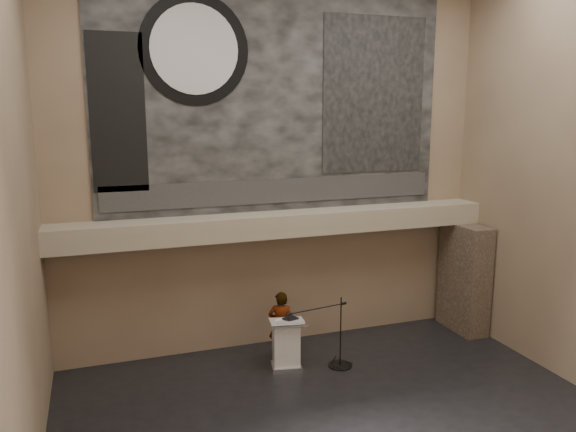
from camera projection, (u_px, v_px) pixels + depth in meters
name	position (u px, v px, depth m)	size (l,w,h in m)	color
floor	(348.00, 428.00, 9.83)	(10.00, 10.00, 0.00)	black
wall_back	(276.00, 164.00, 12.73)	(10.00, 0.02, 8.50)	#7D644F
wall_front	(538.00, 243.00, 5.32)	(10.00, 0.02, 8.50)	#7D644F
wall_left	(11.00, 205.00, 7.40)	(0.02, 8.00, 8.50)	#7D644F
soffit	(282.00, 224.00, 12.61)	(10.00, 0.80, 0.50)	#9F937B
sprinkler_left	(213.00, 242.00, 12.09)	(0.04, 0.04, 0.06)	#B2893D
sprinkler_right	(359.00, 230.00, 13.23)	(0.04, 0.04, 0.06)	#B2893D
banner	(277.00, 99.00, 12.43)	(8.00, 0.05, 5.00)	black
banner_text_strip	(277.00, 191.00, 12.78)	(7.76, 0.02, 0.55)	#2B2B2B
banner_clock_rim	(194.00, 49.00, 11.62)	(2.30, 2.30, 0.02)	black
banner_clock_face	(195.00, 49.00, 11.60)	(1.84, 1.84, 0.02)	silver
banner_building_print	(374.00, 95.00, 13.15)	(2.60, 0.02, 3.60)	black
banner_brick_print	(118.00, 113.00, 11.35)	(1.10, 0.02, 3.20)	black
stone_pier	(464.00, 277.00, 14.00)	(0.60, 1.40, 2.70)	#413228
lectern	(286.00, 344.00, 11.99)	(0.79, 0.62, 1.13)	silver
binder	(290.00, 319.00, 11.88)	(0.28, 0.23, 0.04)	black
papers	(283.00, 321.00, 11.80)	(0.22, 0.31, 0.01)	white
speaker_person	(281.00, 325.00, 12.41)	(0.57, 0.37, 1.55)	silver
mic_stand	(338.00, 356.00, 12.12)	(1.57, 0.52, 1.56)	black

